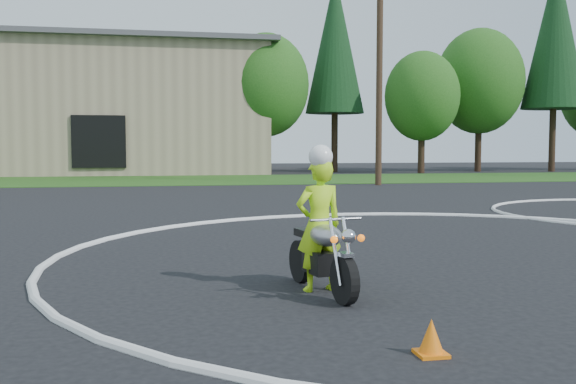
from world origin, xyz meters
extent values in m
plane|color=black|center=(0.00, 0.00, 0.00)|extent=(120.00, 120.00, 0.00)
cube|color=#1E4714|center=(0.00, 27.00, 0.01)|extent=(120.00, 10.00, 0.02)
torus|color=silver|center=(0.00, 3.00, 0.01)|extent=(12.12, 12.12, 0.12)
cylinder|color=black|center=(-2.43, 0.36, 0.26)|extent=(0.20, 0.54, 0.53)
cylinder|color=black|center=(-2.65, 1.57, 0.26)|extent=(0.20, 0.54, 0.53)
cube|color=black|center=(-2.55, 1.01, 0.35)|extent=(0.33, 0.52, 0.26)
ellipsoid|color=#A0A0A5|center=(-2.52, 0.84, 0.68)|extent=(0.41, 0.61, 0.25)
cube|color=black|center=(-2.60, 1.27, 0.65)|extent=(0.32, 0.56, 0.09)
cylinder|color=white|center=(-2.52, 0.42, 0.57)|extent=(0.09, 0.32, 0.70)
cylinder|color=white|center=(-2.36, 0.45, 0.57)|extent=(0.09, 0.32, 0.70)
cube|color=silver|center=(-2.43, 0.35, 0.54)|extent=(0.16, 0.21, 0.04)
cylinder|color=silver|center=(-2.47, 0.58, 0.89)|extent=(0.61, 0.14, 0.03)
sphere|color=silver|center=(-2.41, 0.28, 0.74)|extent=(0.16, 0.16, 0.16)
sphere|color=orange|center=(-2.57, 0.27, 0.72)|extent=(0.08, 0.08, 0.08)
sphere|color=#E75D0B|center=(-2.26, 0.32, 0.72)|extent=(0.08, 0.08, 0.08)
cylinder|color=white|center=(-2.47, 1.38, 0.26)|extent=(0.20, 0.70, 0.07)
imported|color=#B7F81A|center=(-2.54, 1.07, 0.77)|extent=(0.62, 0.47, 1.55)
sphere|color=white|center=(-2.53, 1.03, 1.57)|extent=(0.28, 0.28, 0.28)
cone|color=orange|center=(-2.20, -1.38, 0.15)|extent=(0.22, 0.22, 0.30)
cube|color=orange|center=(-2.20, -1.38, 0.01)|extent=(0.24, 0.24, 0.03)
cube|color=black|center=(-8.00, 31.90, 2.00)|extent=(3.00, 0.16, 3.00)
cylinder|color=#382619|center=(2.00, 34.00, 1.62)|extent=(0.44, 0.44, 3.24)
ellipsoid|color=#1E5116|center=(2.00, 34.00, 5.58)|extent=(5.40, 5.40, 6.48)
cylinder|color=#382619|center=(7.00, 36.00, 1.98)|extent=(0.44, 0.44, 3.96)
cone|color=black|center=(7.00, 36.00, 8.63)|extent=(3.96, 3.96, 9.35)
cylinder|color=#382619|center=(12.00, 33.00, 1.44)|extent=(0.44, 0.44, 2.88)
ellipsoid|color=#1E5116|center=(12.00, 33.00, 4.96)|extent=(4.80, 4.80, 5.76)
cylinder|color=#382619|center=(17.00, 35.00, 1.80)|extent=(0.44, 0.44, 3.60)
ellipsoid|color=#1E5116|center=(17.00, 35.00, 6.20)|extent=(6.00, 6.00, 7.20)
cylinder|color=#382619|center=(22.00, 34.00, 2.16)|extent=(0.44, 0.44, 4.32)
cone|color=black|center=(22.00, 34.00, 9.42)|extent=(4.32, 4.32, 10.20)
cylinder|color=#382619|center=(-2.00, 35.00, 1.44)|extent=(0.44, 0.44, 2.88)
ellipsoid|color=#1E5116|center=(-2.00, 35.00, 4.96)|extent=(4.80, 4.80, 5.76)
cylinder|color=#473321|center=(5.00, 21.00, 5.00)|extent=(0.28, 0.28, 10.00)
camera|label=1|loc=(-4.29, -6.14, 1.68)|focal=40.00mm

